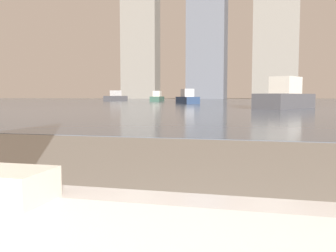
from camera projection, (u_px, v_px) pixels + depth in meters
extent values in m
cube|color=slate|center=(258.00, 101.00, 60.04)|extent=(180.00, 110.00, 0.01)
cube|color=#335647|center=(157.00, 99.00, 57.71)|extent=(1.80, 4.39, 0.75)
cube|color=silver|center=(157.00, 94.00, 57.65)|extent=(1.19, 1.69, 0.86)
cube|color=#4C4C51|center=(116.00, 98.00, 67.96)|extent=(3.07, 5.18, 0.86)
cube|color=silver|center=(116.00, 93.00, 67.89)|extent=(1.72, 2.12, 0.98)
cube|color=#4C4C51|center=(285.00, 101.00, 24.16)|extent=(4.18, 5.70, 0.95)
cube|color=silver|center=(286.00, 85.00, 24.08)|extent=(2.15, 2.44, 1.09)
cube|color=navy|center=(187.00, 100.00, 40.36)|extent=(3.28, 4.39, 0.74)
cube|color=silver|center=(187.00, 93.00, 40.30)|extent=(1.68, 1.89, 0.84)
cube|color=gray|center=(140.00, 22.00, 121.39)|extent=(11.58, 6.78, 50.04)
cube|color=gray|center=(276.00, 21.00, 111.33)|extent=(13.09, 6.41, 46.64)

